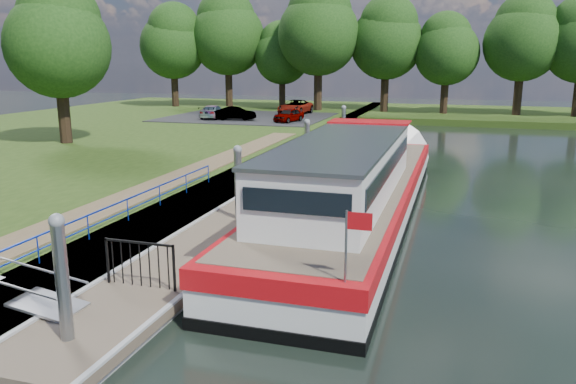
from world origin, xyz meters
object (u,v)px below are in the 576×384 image
(car_c, at_px, (213,112))
(car_d, at_px, (295,107))
(pontoon, at_px, (279,195))
(car_b, at_px, (235,113))
(barge, at_px, (358,187))
(car_a, at_px, (289,115))

(car_c, distance_m, car_d, 8.07)
(pontoon, relative_size, car_c, 7.79)
(car_b, bearing_deg, barge, -155.72)
(barge, xyz_separation_m, car_b, (-14.56, 23.56, 0.30))
(car_a, xyz_separation_m, car_b, (-4.70, 0.07, 0.01))
(pontoon, relative_size, car_b, 8.97)
(car_d, bearing_deg, car_c, -130.70)
(car_d, bearing_deg, barge, -65.12)
(barge, distance_m, car_a, 25.48)
(pontoon, distance_m, car_b, 24.75)
(pontoon, bearing_deg, car_b, 116.34)
(pontoon, height_order, car_a, car_a)
(car_c, bearing_deg, car_d, -140.80)
(car_b, distance_m, car_c, 2.45)
(car_c, bearing_deg, barge, 119.15)
(car_b, relative_size, car_d, 0.71)
(car_a, distance_m, car_b, 4.70)
(car_a, bearing_deg, car_b, -165.62)
(barge, height_order, car_b, barge)
(car_b, bearing_deg, pontoon, -161.11)
(pontoon, bearing_deg, barge, -21.36)
(barge, relative_size, car_c, 5.49)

